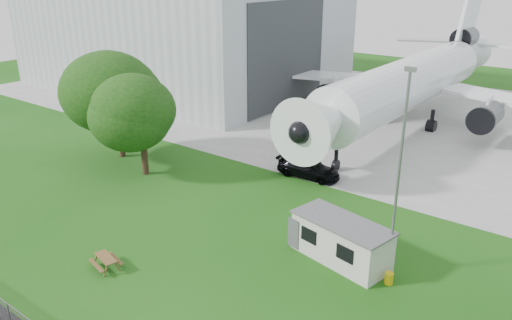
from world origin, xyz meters
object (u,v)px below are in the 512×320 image
Objects in this scene: site_cabin at (341,241)px; picnic_west at (107,268)px; airliner at (414,79)px; hangar at (181,21)px.

picnic_west is (-10.66, -9.26, -1.31)m from site_cabin.
airliner is 31.12m from site_cabin.
airliner is at bearing 98.77° from picnic_west.
site_cabin is 14.18m from picnic_west.
hangar reaches higher than site_cabin.
hangar is 53.32m from site_cabin.
airliner is at bearing -0.22° from hangar.
site_cabin reaches higher than picnic_west.
hangar is 23.89× the size of picnic_west.
picnic_west is at bearing -139.03° from site_cabin.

